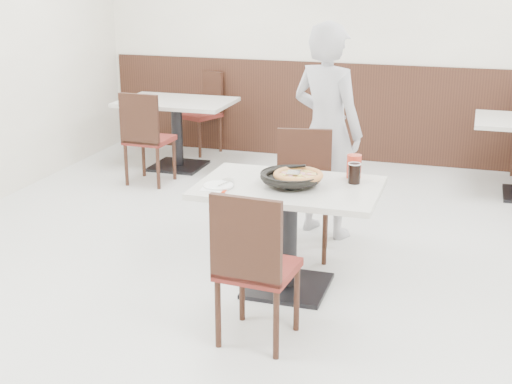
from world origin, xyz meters
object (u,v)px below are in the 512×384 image
(bg_table_left, at_px, (177,134))
(chair_near, at_px, (258,265))
(bg_chair_left_near, at_px, (149,137))
(bg_chair_left_far, at_px, (199,113))
(main_table, at_px, (288,238))
(diner_person, at_px, (327,131))
(pizza, at_px, (298,177))
(cola_glass, at_px, (354,174))
(red_cup, at_px, (354,166))
(side_plate, at_px, (218,186))
(chair_far, at_px, (302,196))
(pizza_pan, at_px, (291,180))

(bg_table_left, bearing_deg, chair_near, -59.71)
(bg_chair_left_near, xyz_separation_m, bg_chair_left_far, (0.01, 1.31, 0.00))
(main_table, relative_size, diner_person, 0.69)
(pizza, bearing_deg, main_table, 171.61)
(cola_glass, relative_size, red_cup, 0.81)
(main_table, height_order, bg_table_left, same)
(pizza, bearing_deg, bg_table_left, 127.35)
(side_plate, bearing_deg, main_table, 23.00)
(main_table, relative_size, bg_table_left, 1.00)
(side_plate, distance_m, red_cup, 0.95)
(chair_far, bearing_deg, cola_glass, 124.71)
(main_table, height_order, chair_far, chair_far)
(diner_person, bearing_deg, pizza, 115.04)
(pizza_pan, height_order, pizza, pizza)
(main_table, bearing_deg, bg_chair_left_near, 134.57)
(chair_far, height_order, pizza, chair_far)
(side_plate, xyz_separation_m, red_cup, (0.81, 0.48, 0.07))
(cola_glass, distance_m, diner_person, 1.05)
(bg_table_left, distance_m, bg_chair_left_far, 0.71)
(red_cup, bearing_deg, cola_glass, -78.95)
(cola_glass, xyz_separation_m, bg_chair_left_far, (-2.38, 3.17, -0.34))
(main_table, xyz_separation_m, diner_person, (0.01, 1.14, 0.50))
(red_cup, xyz_separation_m, bg_table_left, (-2.33, 2.34, -0.45))
(pizza, relative_size, side_plate, 1.53)
(red_cup, height_order, bg_table_left, red_cup)
(pizza_pan, bearing_deg, side_plate, -158.93)
(chair_far, xyz_separation_m, side_plate, (-0.38, -0.81, 0.28))
(pizza, bearing_deg, cola_glass, 27.45)
(pizza_pan, xyz_separation_m, diner_person, (-0.00, 1.15, 0.08))
(side_plate, bearing_deg, chair_near, -50.86)
(side_plate, height_order, red_cup, red_cup)
(red_cup, distance_m, bg_table_left, 3.33)
(side_plate, xyz_separation_m, cola_glass, (0.84, 0.35, 0.06))
(cola_glass, distance_m, bg_chair_left_far, 3.98)
(chair_far, xyz_separation_m, red_cup, (0.44, -0.32, 0.35))
(pizza_pan, relative_size, bg_chair_left_near, 0.40)
(main_table, relative_size, pizza_pan, 3.17)
(main_table, relative_size, chair_far, 1.26)
(pizza_pan, height_order, bg_chair_left_far, bg_chair_left_far)
(chair_near, bearing_deg, bg_chair_left_near, 130.51)
(cola_glass, height_order, diner_person, diner_person)
(main_table, distance_m, pizza, 0.44)
(chair_far, height_order, bg_table_left, chair_far)
(chair_far, bearing_deg, side_plate, 54.31)
(bg_chair_left_far, bearing_deg, pizza_pan, 142.54)
(chair_far, height_order, cola_glass, chair_far)
(cola_glass, bearing_deg, diner_person, 112.01)
(main_table, bearing_deg, pizza_pan, -36.92)
(red_cup, relative_size, bg_chair_left_far, 0.17)
(cola_glass, bearing_deg, red_cup, 101.05)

